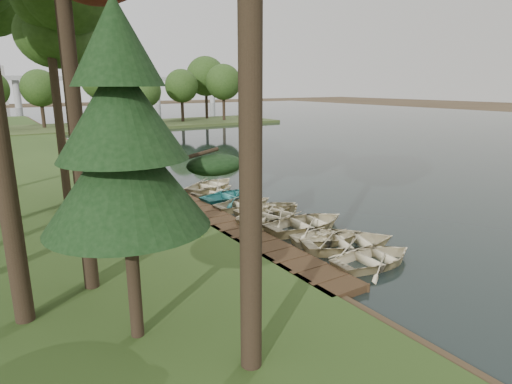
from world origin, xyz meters
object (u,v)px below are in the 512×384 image
stored_rowboat (103,190)px  rowboat_1 (350,240)px  rowboat_0 (375,256)px  rowboat_2 (328,235)px  boardwalk (225,225)px  pine_tree (123,140)px

stored_rowboat → rowboat_1: bearing=-118.8°
rowboat_0 → rowboat_2: (0.16, 2.65, -0.03)m
rowboat_1 → stored_rowboat: (-6.29, 12.77, 0.25)m
rowboat_0 → stored_rowboat: (-5.95, 14.34, 0.29)m
rowboat_1 → stored_rowboat: stored_rowboat is taller
rowboat_0 → stored_rowboat: bearing=26.4°
boardwalk → rowboat_1: rowboat_1 is taller
rowboat_2 → stored_rowboat: stored_rowboat is taller
rowboat_2 → pine_tree: bearing=122.9°
rowboat_1 → pine_tree: size_ratio=0.48×
rowboat_1 → boardwalk: bearing=47.6°
rowboat_0 → rowboat_1: (0.33, 1.58, 0.04)m
rowboat_1 → rowboat_2: 1.09m
rowboat_2 → stored_rowboat: size_ratio=0.82×
stored_rowboat → boardwalk: bearing=-120.7°
boardwalk → rowboat_0: (2.49, -6.68, 0.25)m
rowboat_0 → pine_tree: size_ratio=0.43×
boardwalk → stored_rowboat: 8.43m
boardwalk → stored_rowboat: size_ratio=4.20×
rowboat_2 → pine_tree: size_ratio=0.39×
stored_rowboat → pine_tree: size_ratio=0.48×
pine_tree → stored_rowboat: bearing=79.2°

